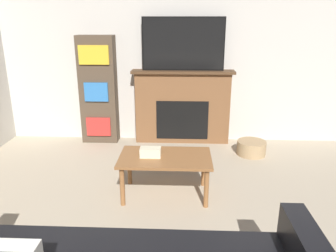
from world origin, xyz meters
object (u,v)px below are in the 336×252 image
(tv, at_px, (183,44))
(coffee_table, at_px, (165,161))
(storage_basket, at_px, (251,148))
(bookshelf, at_px, (98,90))
(fireplace, at_px, (182,107))

(tv, bearing_deg, coffee_table, -96.00)
(tv, height_order, storage_basket, tv)
(coffee_table, bearing_deg, bookshelf, 123.58)
(fireplace, bearing_deg, tv, -90.00)
(fireplace, distance_m, tv, 0.95)
(coffee_table, distance_m, bookshelf, 2.07)
(coffee_table, height_order, storage_basket, coffee_table)
(fireplace, distance_m, storage_basket, 1.22)
(coffee_table, bearing_deg, storage_basket, 45.57)
(fireplace, height_order, bookshelf, bookshelf)
(tv, xyz_separation_m, coffee_table, (-0.18, -1.69, -1.12))
(fireplace, height_order, storage_basket, fireplace)
(storage_basket, bearing_deg, fireplace, 153.07)
(fireplace, relative_size, storage_basket, 3.77)
(tv, bearing_deg, bookshelf, -179.86)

